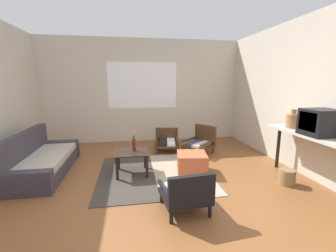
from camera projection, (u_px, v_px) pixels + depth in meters
name	position (u px, v px, depth m)	size (l,w,h in m)	color
ground_plane	(156.00, 191.00, 3.33)	(7.80, 7.80, 0.00)	brown
far_wall_with_window	(143.00, 91.00, 6.03)	(5.60, 0.13, 2.70)	beige
side_wall_right	(310.00, 96.00, 3.79)	(0.12, 6.60, 2.70)	beige
area_rug	(154.00, 173.00, 3.96)	(1.90, 1.95, 0.01)	#38332D
couch	(41.00, 161.00, 3.97)	(0.78, 1.89, 0.73)	#38333D
coffee_table	(132.00, 156.00, 3.90)	(0.57, 0.53, 0.41)	black
armchair_by_window	(167.00, 140.00, 5.33)	(0.63, 0.71, 0.49)	#472D19
armchair_striped_foreground	(186.00, 193.00, 2.74)	(0.61, 0.61, 0.56)	black
armchair_corner	(201.00, 141.00, 5.10)	(0.81, 0.80, 0.61)	#472D19
ottoman_orange	(192.00, 163.00, 4.01)	(0.51, 0.51, 0.35)	#BC5633
console_shelf	(308.00, 138.00, 3.49)	(0.46, 1.45, 0.82)	beige
crt_television	(320.00, 122.00, 3.24)	(0.45, 0.42, 0.39)	black
clay_vase	(293.00, 121.00, 3.80)	(0.22, 0.22, 0.32)	#A87047
glass_bottle	(134.00, 144.00, 3.91)	(0.06, 0.06, 0.28)	#5B2319
wicker_basket	(287.00, 177.00, 3.54)	(0.24, 0.24, 0.24)	olive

